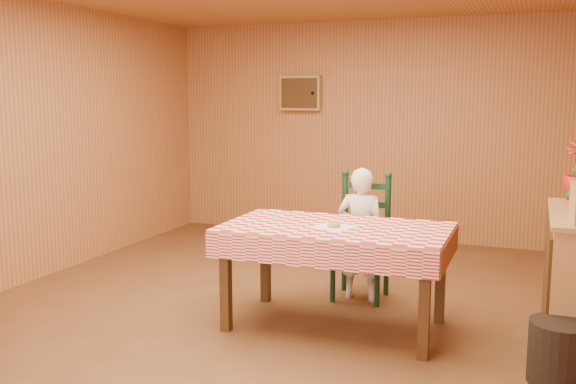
% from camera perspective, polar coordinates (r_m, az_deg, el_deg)
% --- Properties ---
extents(ground, '(6.00, 6.00, 0.00)m').
position_cam_1_polar(ground, '(5.20, -0.81, -10.72)').
color(ground, brown).
rests_on(ground, ground).
extents(cabin_walls, '(5.10, 6.05, 2.65)m').
position_cam_1_polar(cabin_walls, '(5.41, 1.27, 9.71)').
color(cabin_walls, '#B0703F').
rests_on(cabin_walls, ground).
extents(dining_table, '(1.66, 0.96, 0.77)m').
position_cam_1_polar(dining_table, '(4.74, 4.25, -4.00)').
color(dining_table, '#462B12').
rests_on(dining_table, ground).
extents(ladder_chair, '(0.44, 0.40, 1.08)m').
position_cam_1_polar(ladder_chair, '(5.52, 6.62, -4.20)').
color(ladder_chair, black).
rests_on(ladder_chair, ground).
extents(seated_child, '(0.41, 0.27, 1.12)m').
position_cam_1_polar(seated_child, '(5.45, 6.48, -3.72)').
color(seated_child, white).
rests_on(seated_child, ground).
extents(napkin, '(0.33, 0.33, 0.00)m').
position_cam_1_polar(napkin, '(4.68, 4.08, -3.12)').
color(napkin, white).
rests_on(napkin, dining_table).
extents(donut, '(0.10, 0.10, 0.03)m').
position_cam_1_polar(donut, '(4.67, 4.08, -2.90)').
color(donut, '#C39446').
rests_on(donut, napkin).
extents(storage_bin, '(0.43, 0.43, 0.38)m').
position_cam_1_polar(storage_bin, '(4.29, 23.08, -13.00)').
color(storage_bin, black).
rests_on(storage_bin, ground).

